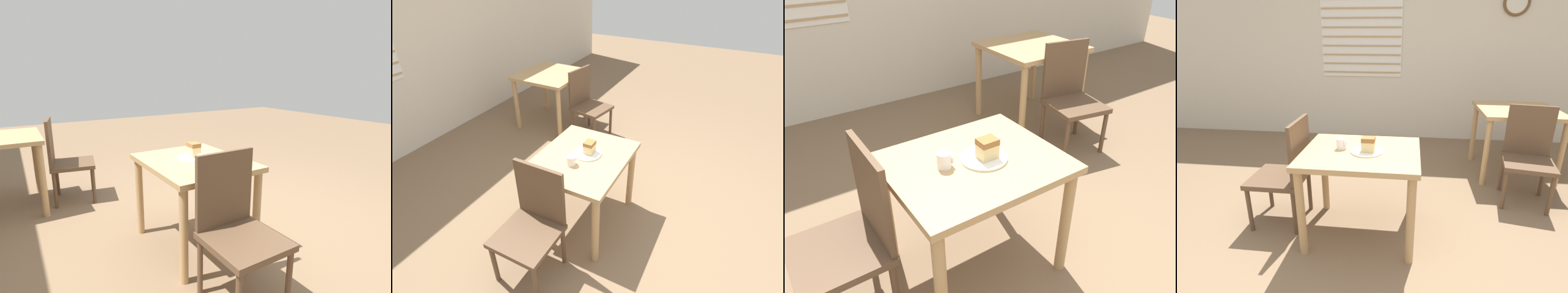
# 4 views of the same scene
# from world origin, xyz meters

# --- Properties ---
(ground_plane) EXTENTS (14.00, 14.00, 0.00)m
(ground_plane) POSITION_xyz_m (0.00, 0.00, 0.00)
(ground_plane) COLOR #7A6047
(dining_table_near) EXTENTS (0.86, 0.72, 0.71)m
(dining_table_near) POSITION_xyz_m (-0.09, 0.51, 0.59)
(dining_table_near) COLOR tan
(dining_table_near) RESTS_ON ground_plane
(dining_table_far) EXTENTS (0.82, 0.80, 0.76)m
(dining_table_far) POSITION_xyz_m (1.42, 1.84, 0.63)
(dining_table_far) COLOR tan
(dining_table_far) RESTS_ON ground_plane
(chair_near_window) EXTENTS (0.43, 0.43, 0.90)m
(chair_near_window) POSITION_xyz_m (-0.72, 0.60, 0.47)
(chair_near_window) COLOR brown
(chair_near_window) RESTS_ON ground_plane
(chair_far_corner) EXTENTS (0.51, 0.51, 0.90)m
(chair_far_corner) POSITION_xyz_m (1.37, 1.24, 0.47)
(chair_far_corner) COLOR brown
(chair_far_corner) RESTS_ON ground_plane
(plate) EXTENTS (0.24, 0.24, 0.01)m
(plate) POSITION_xyz_m (-0.04, 0.49, 0.71)
(plate) COLOR white
(plate) RESTS_ON dining_table_near
(cake_slice) EXTENTS (0.10, 0.08, 0.11)m
(cake_slice) POSITION_xyz_m (-0.03, 0.48, 0.77)
(cake_slice) COLOR #E5CC89
(cake_slice) RESTS_ON plate
(coffee_mug) EXTENTS (0.08, 0.07, 0.08)m
(coffee_mug) POSITION_xyz_m (-0.24, 0.54, 0.75)
(coffee_mug) COLOR white
(coffee_mug) RESTS_ON dining_table_near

